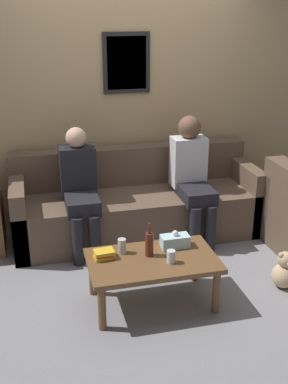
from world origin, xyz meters
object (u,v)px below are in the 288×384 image
(person_left, at_px, (80,186))
(person_right, at_px, (192,174))
(drinking_glass, at_px, (171,257))
(couch_main, at_px, (136,205))
(coffee_table, at_px, (153,265))
(teddy_bear, at_px, (284,272))
(wine_bottle, at_px, (149,244))

(person_left, bearing_deg, person_right, -0.96)
(drinking_glass, xyz_separation_m, person_right, (0.57, 1.17, 0.23))
(drinking_glass, bearing_deg, person_left, 114.66)
(drinking_glass, height_order, person_right, person_right)
(couch_main, height_order, drinking_glass, couch_main)
(coffee_table, relative_size, teddy_bear, 3.04)
(coffee_table, bearing_deg, teddy_bear, -2.20)
(person_left, xyz_separation_m, teddy_bear, (1.57, -1.13, -0.50))
(person_right, distance_m, teddy_bear, 1.32)
(couch_main, bearing_deg, wine_bottle, -98.40)
(person_right, height_order, teddy_bear, person_right)
(wine_bottle, bearing_deg, teddy_bear, -4.83)
(coffee_table, relative_size, person_right, 0.82)
(couch_main, xyz_separation_m, drinking_glass, (-0.05, -1.37, 0.14))
(drinking_glass, relative_size, person_left, 0.09)
(coffee_table, bearing_deg, person_left, 111.21)
(couch_main, height_order, coffee_table, couch_main)
(coffee_table, distance_m, teddy_bear, 1.16)
(wine_bottle, relative_size, person_right, 0.23)
(coffee_table, xyz_separation_m, drinking_glass, (0.12, -0.09, 0.11))
(coffee_table, relative_size, drinking_glass, 9.80)
(coffee_table, bearing_deg, couch_main, 82.51)
(wine_bottle, bearing_deg, person_left, 111.61)
(wine_bottle, xyz_separation_m, person_right, (0.70, 1.02, 0.18))
(wine_bottle, height_order, person_right, person_right)
(person_right, bearing_deg, person_left, 179.04)
(coffee_table, height_order, person_left, person_left)
(teddy_bear, bearing_deg, couch_main, 126.53)
(wine_bottle, distance_m, person_left, 1.12)
(drinking_glass, bearing_deg, teddy_bear, 2.80)
(person_left, relative_size, person_right, 0.96)
(coffee_table, height_order, teddy_bear, coffee_table)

